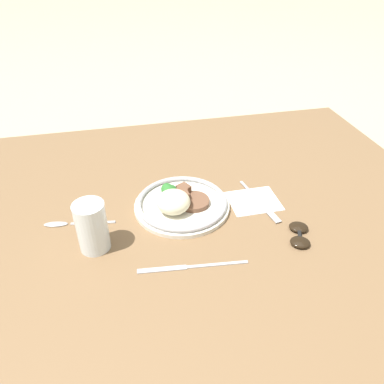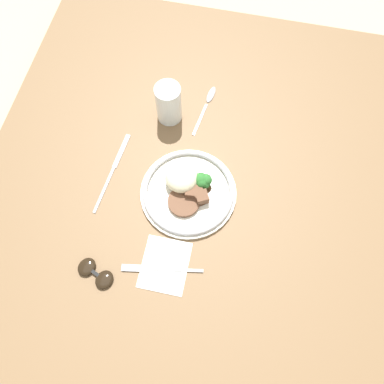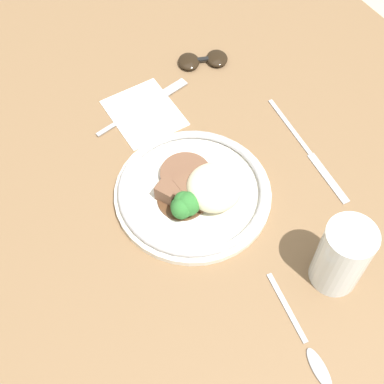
{
  "view_description": "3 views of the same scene",
  "coord_description": "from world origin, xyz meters",
  "px_view_note": "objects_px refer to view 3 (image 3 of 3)",
  "views": [
    {
      "loc": [
        0.16,
        0.71,
        0.6
      ],
      "look_at": [
        0.0,
        -0.02,
        0.08
      ],
      "focal_mm": 35.0,
      "sensor_mm": 36.0,
      "label": 1
    },
    {
      "loc": [
        -0.3,
        -0.1,
        0.89
      ],
      "look_at": [
        0.02,
        -0.03,
        0.07
      ],
      "focal_mm": 35.0,
      "sensor_mm": 36.0,
      "label": 2
    },
    {
      "loc": [
        0.4,
        -0.24,
        0.71
      ],
      "look_at": [
        0.04,
        -0.02,
        0.07
      ],
      "focal_mm": 50.0,
      "sensor_mm": 36.0,
      "label": 3
    }
  ],
  "objects_px": {
    "plate": "(195,191)",
    "sunglasses": "(203,60)",
    "knife": "(308,151)",
    "spoon": "(311,353)",
    "juice_glass": "(341,259)",
    "fork": "(151,102)"
  },
  "relations": [
    {
      "from": "plate",
      "to": "sunglasses",
      "type": "bearing_deg",
      "value": 145.93
    },
    {
      "from": "knife",
      "to": "spoon",
      "type": "distance_m",
      "value": 0.32
    },
    {
      "from": "spoon",
      "to": "sunglasses",
      "type": "relative_size",
      "value": 1.67
    },
    {
      "from": "spoon",
      "to": "sunglasses",
      "type": "height_order",
      "value": "sunglasses"
    },
    {
      "from": "plate",
      "to": "juice_glass",
      "type": "relative_size",
      "value": 2.05
    },
    {
      "from": "juice_glass",
      "to": "knife",
      "type": "xyz_separation_m",
      "value": [
        -0.19,
        0.1,
        -0.05
      ]
    },
    {
      "from": "spoon",
      "to": "sunglasses",
      "type": "xyz_separation_m",
      "value": [
        -0.52,
        0.16,
        0.0
      ]
    },
    {
      "from": "fork",
      "to": "sunglasses",
      "type": "xyz_separation_m",
      "value": [
        -0.04,
        0.13,
        0.0
      ]
    },
    {
      "from": "juice_glass",
      "to": "fork",
      "type": "bearing_deg",
      "value": -171.61
    },
    {
      "from": "juice_glass",
      "to": "fork",
      "type": "relative_size",
      "value": 0.62
    },
    {
      "from": "plate",
      "to": "knife",
      "type": "relative_size",
      "value": 1.01
    },
    {
      "from": "plate",
      "to": "fork",
      "type": "distance_m",
      "value": 0.21
    },
    {
      "from": "knife",
      "to": "sunglasses",
      "type": "bearing_deg",
      "value": -166.3
    },
    {
      "from": "knife",
      "to": "fork",
      "type": "bearing_deg",
      "value": -137.94
    },
    {
      "from": "plate",
      "to": "spoon",
      "type": "distance_m",
      "value": 0.28
    },
    {
      "from": "spoon",
      "to": "fork",
      "type": "bearing_deg",
      "value": -175.45
    },
    {
      "from": "juice_glass",
      "to": "fork",
      "type": "height_order",
      "value": "juice_glass"
    },
    {
      "from": "plate",
      "to": "sunglasses",
      "type": "distance_m",
      "value": 0.29
    },
    {
      "from": "juice_glass",
      "to": "knife",
      "type": "height_order",
      "value": "juice_glass"
    },
    {
      "from": "fork",
      "to": "sunglasses",
      "type": "distance_m",
      "value": 0.13
    },
    {
      "from": "plate",
      "to": "sunglasses",
      "type": "relative_size",
      "value": 2.37
    },
    {
      "from": "juice_glass",
      "to": "spoon",
      "type": "height_order",
      "value": "juice_glass"
    }
  ]
}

